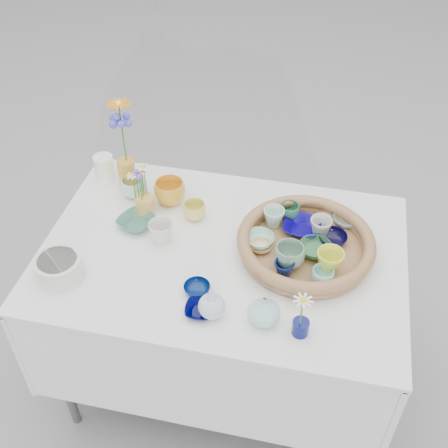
% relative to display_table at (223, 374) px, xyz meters
% --- Properties ---
extents(ground, '(80.00, 80.00, 0.00)m').
position_rel_display_table_xyz_m(ground, '(0.00, 0.00, 0.00)').
color(ground, gray).
extents(display_table, '(1.26, 0.86, 0.77)m').
position_rel_display_table_xyz_m(display_table, '(0.00, 0.00, 0.00)').
color(display_table, white).
rests_on(display_table, ground).
extents(wicker_tray, '(0.47, 0.47, 0.08)m').
position_rel_display_table_xyz_m(wicker_tray, '(0.28, 0.05, 0.80)').
color(wicker_tray, olive).
rests_on(wicker_tray, display_table).
extents(tray_ceramic_0, '(0.15, 0.15, 0.03)m').
position_rel_display_table_xyz_m(tray_ceramic_0, '(0.26, 0.14, 0.80)').
color(tray_ceramic_0, '#0A006F').
rests_on(tray_ceramic_0, wicker_tray).
extents(tray_ceramic_1, '(0.11, 0.11, 0.03)m').
position_rel_display_table_xyz_m(tray_ceramic_1, '(0.37, 0.10, 0.80)').
color(tray_ceramic_1, black).
rests_on(tray_ceramic_1, wicker_tray).
extents(tray_ceramic_2, '(0.10, 0.10, 0.09)m').
position_rel_display_table_xyz_m(tray_ceramic_2, '(0.37, -0.04, 0.83)').
color(tray_ceramic_2, yellow).
rests_on(tray_ceramic_2, wicker_tray).
extents(tray_ceramic_3, '(0.13, 0.13, 0.04)m').
position_rel_display_table_xyz_m(tray_ceramic_3, '(0.31, 0.04, 0.80)').
color(tray_ceramic_3, '#347343').
rests_on(tray_ceramic_3, wicker_tray).
extents(tray_ceramic_4, '(0.12, 0.12, 0.08)m').
position_rel_display_table_xyz_m(tray_ceramic_4, '(0.23, -0.04, 0.82)').
color(tray_ceramic_4, '#76A482').
rests_on(tray_ceramic_4, wicker_tray).
extents(tray_ceramic_5, '(0.11, 0.11, 0.03)m').
position_rel_display_table_xyz_m(tray_ceramic_5, '(0.12, 0.04, 0.80)').
color(tray_ceramic_5, '#9AE5C3').
rests_on(tray_ceramic_5, wicker_tray).
extents(tray_ceramic_6, '(0.09, 0.09, 0.07)m').
position_rel_display_table_xyz_m(tray_ceramic_6, '(0.15, 0.15, 0.82)').
color(tray_ceramic_6, silver).
rests_on(tray_ceramic_6, wicker_tray).
extents(tray_ceramic_7, '(0.10, 0.10, 0.07)m').
position_rel_display_table_xyz_m(tray_ceramic_7, '(0.32, 0.13, 0.82)').
color(tray_ceramic_7, beige).
rests_on(tray_ceramic_7, wicker_tray).
extents(tray_ceramic_8, '(0.09, 0.09, 0.03)m').
position_rel_display_table_xyz_m(tray_ceramic_8, '(0.41, 0.21, 0.80)').
color(tray_ceramic_8, '#83B5D5').
rests_on(tray_ceramic_8, wicker_tray).
extents(tray_ceramic_9, '(0.07, 0.07, 0.06)m').
position_rel_display_table_xyz_m(tray_ceramic_9, '(0.22, -0.09, 0.81)').
color(tray_ceramic_9, '#081241').
rests_on(tray_ceramic_9, wicker_tray).
extents(tray_ceramic_10, '(0.09, 0.09, 0.02)m').
position_rel_display_table_xyz_m(tray_ceramic_10, '(0.13, 0.01, 0.80)').
color(tray_ceramic_10, '#D8B276').
rests_on(tray_ceramic_10, wicker_tray).
extents(tray_ceramic_11, '(0.09, 0.09, 0.06)m').
position_rel_display_table_xyz_m(tray_ceramic_11, '(0.35, -0.10, 0.81)').
color(tray_ceramic_11, '#8AD0C3').
rests_on(tray_ceramic_11, wicker_tray).
extents(tray_ceramic_12, '(0.08, 0.08, 0.06)m').
position_rel_display_table_xyz_m(tray_ceramic_12, '(0.20, 0.20, 0.81)').
color(tray_ceramic_12, '#2C6E45').
rests_on(tray_ceramic_12, wicker_tray).
extents(loose_ceramic_0, '(0.13, 0.13, 0.09)m').
position_rel_display_table_xyz_m(loose_ceramic_0, '(-0.25, 0.22, 0.81)').
color(loose_ceramic_0, gold).
rests_on(loose_ceramic_0, display_table).
extents(loose_ceramic_1, '(0.10, 0.10, 0.07)m').
position_rel_display_table_xyz_m(loose_ceramic_1, '(-0.14, 0.15, 0.80)').
color(loose_ceramic_1, '#DACE58').
rests_on(loose_ceramic_1, display_table).
extents(loose_ceramic_2, '(0.17, 0.17, 0.03)m').
position_rel_display_table_xyz_m(loose_ceramic_2, '(-0.34, 0.06, 0.78)').
color(loose_ceramic_2, '#3D755D').
rests_on(loose_ceramic_2, display_table).
extents(loose_ceramic_3, '(0.09, 0.09, 0.08)m').
position_rel_display_table_xyz_m(loose_ceramic_3, '(-0.22, 0.00, 0.81)').
color(loose_ceramic_3, beige).
rests_on(loose_ceramic_3, display_table).
extents(loose_ceramic_4, '(0.09, 0.09, 0.03)m').
position_rel_display_table_xyz_m(loose_ceramic_4, '(-0.04, -0.20, 0.78)').
color(loose_ceramic_4, '#03184C').
rests_on(loose_ceramic_4, display_table).
extents(loose_ceramic_5, '(0.10, 0.10, 0.08)m').
position_rel_display_table_xyz_m(loose_ceramic_5, '(-0.40, 0.23, 0.80)').
color(loose_ceramic_5, '#B4E9D4').
rests_on(loose_ceramic_5, display_table).
extents(loose_ceramic_6, '(0.10, 0.10, 0.02)m').
position_rel_display_table_xyz_m(loose_ceramic_6, '(-0.01, -0.28, 0.78)').
color(loose_ceramic_6, '#000138').
rests_on(loose_ceramic_6, display_table).
extents(fluted_bowl, '(0.17, 0.17, 0.08)m').
position_rel_display_table_xyz_m(fluted_bowl, '(-0.50, -0.24, 0.81)').
color(fluted_bowl, silver).
rests_on(fluted_bowl, display_table).
extents(bud_vase_paleblue, '(0.11, 0.11, 0.13)m').
position_rel_display_table_xyz_m(bud_vase_paleblue, '(0.03, -0.29, 0.83)').
color(bud_vase_paleblue, silver).
rests_on(bud_vase_paleblue, display_table).
extents(bud_vase_seafoam, '(0.13, 0.13, 0.10)m').
position_rel_display_table_xyz_m(bud_vase_seafoam, '(0.19, -0.28, 0.82)').
color(bud_vase_seafoam, '#A6D7D2').
rests_on(bud_vase_seafoam, display_table).
extents(bud_vase_cobalt, '(0.06, 0.06, 0.05)m').
position_rel_display_table_xyz_m(bud_vase_cobalt, '(0.30, -0.30, 0.79)').
color(bud_vase_cobalt, '#090E53').
rests_on(bud_vase_cobalt, display_table).
extents(single_daisy, '(0.08, 0.08, 0.13)m').
position_rel_display_table_xyz_m(single_daisy, '(0.30, -0.31, 0.87)').
color(single_daisy, white).
rests_on(single_daisy, bud_vase_cobalt).
extents(tall_vase_yellow, '(0.08, 0.08, 0.13)m').
position_rel_display_table_xyz_m(tall_vase_yellow, '(-0.44, 0.27, 0.83)').
color(tall_vase_yellow, gold).
rests_on(tall_vase_yellow, display_table).
extents(gerbera, '(0.13, 0.13, 0.26)m').
position_rel_display_table_xyz_m(gerbera, '(-0.44, 0.27, 1.01)').
color(gerbera, orange).
rests_on(gerbera, tall_vase_yellow).
extents(hydrangea, '(0.09, 0.09, 0.24)m').
position_rel_display_table_xyz_m(hydrangea, '(-0.44, 0.27, 0.98)').
color(hydrangea, '#4249BA').
rests_on(hydrangea, tall_vase_yellow).
extents(white_pitcher, '(0.12, 0.09, 0.10)m').
position_rel_display_table_xyz_m(white_pitcher, '(-0.55, 0.30, 0.82)').
color(white_pitcher, white).
rests_on(white_pitcher, display_table).
extents(daisy_cup, '(0.09, 0.09, 0.07)m').
position_rel_display_table_xyz_m(daisy_cup, '(-0.33, 0.13, 0.80)').
color(daisy_cup, '#E5A84F').
rests_on(daisy_cup, display_table).
extents(daisy_posy, '(0.09, 0.09, 0.14)m').
position_rel_display_table_xyz_m(daisy_posy, '(-0.34, 0.14, 0.91)').
color(daisy_posy, white).
rests_on(daisy_posy, daisy_cup).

